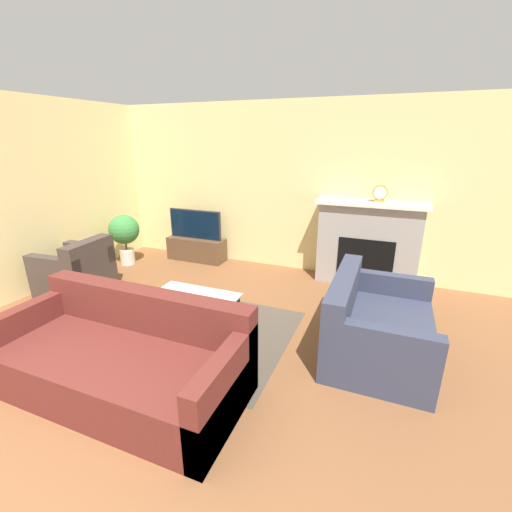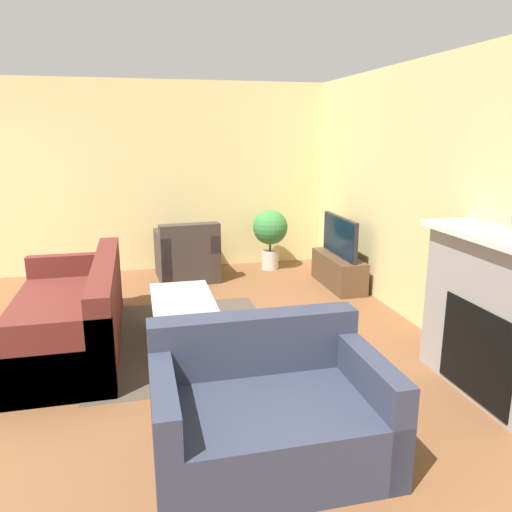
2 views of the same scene
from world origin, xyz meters
The scene contains 12 objects.
wall_back centered at (0.00, 4.85, 1.35)m, with size 8.40×0.06×2.70m.
wall_left centered at (-2.73, 2.41, 1.35)m, with size 0.06×7.82×2.70m.
area_rug centered at (0.02, 2.40, 0.00)m, with size 2.19×1.78×0.00m.
fireplace centered at (1.71, 4.61, 0.66)m, with size 1.56×0.47×1.27m.
tv_stand centered at (-1.26, 4.55, 0.21)m, with size 1.07×0.36×0.41m.
tv centered at (-1.26, 4.55, 0.67)m, with size 1.01×0.06×0.52m.
couch_sectional centered at (-0.05, 1.34, 0.28)m, with size 2.21×0.99×0.82m.
couch_loveseat centered at (1.97, 2.73, 0.29)m, with size 0.99×1.40×0.82m.
armchair_by_window centered at (-2.06, 2.65, 0.30)m, with size 0.87×0.85×0.82m.
coffee_table centered at (0.02, 2.39, 0.40)m, with size 0.99×0.58×0.44m.
potted_plant centered at (-2.29, 3.90, 0.58)m, with size 0.51×0.51×0.89m.
mantel_clock centered at (1.80, 4.61, 1.39)m, with size 0.21×0.07×0.24m.
Camera 1 is at (1.99, -0.58, 2.14)m, focal length 24.00 mm.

